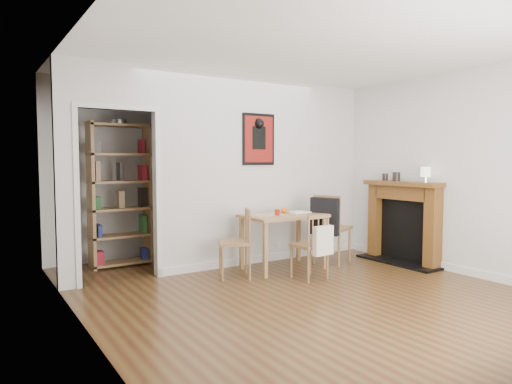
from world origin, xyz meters
TOP-DOWN VIEW (x-y plane):
  - ground at (0.00, 0.00)m, footprint 5.20×5.20m
  - room_shell at (0.10, 1.34)m, footprint 5.20×5.20m
  - dining_table at (0.49, 0.86)m, footprint 1.08×0.69m
  - chair_left at (-0.29, 0.82)m, footprint 0.57×0.57m
  - chair_right at (1.26, 0.77)m, footprint 0.69×0.65m
  - chair_front at (0.46, 0.26)m, footprint 0.43×0.48m
  - bookshelf at (-1.28, 2.24)m, footprint 0.83×0.33m
  - fireplace at (2.16, 0.25)m, footprint 0.45×1.25m
  - red_glass at (0.35, 0.80)m, footprint 0.06×0.06m
  - orange_fruit at (0.58, 0.97)m, footprint 0.09×0.09m
  - placemat at (0.28, 0.95)m, footprint 0.46×0.36m
  - notebook at (0.79, 0.91)m, footprint 0.29×0.22m
  - mantel_lamp at (2.11, -0.14)m, footprint 0.13×0.13m
  - ceramic_jar_a at (2.08, 0.33)m, footprint 0.11×0.11m
  - ceramic_jar_b at (2.11, 0.56)m, footprint 0.08×0.08m

SIDE VIEW (x-z plane):
  - ground at x=0.00m, z-range 0.00..0.00m
  - chair_front at x=0.46m, z-range 0.01..0.82m
  - chair_left at x=-0.29m, z-range 0.00..0.86m
  - chair_right at x=1.26m, z-range 0.02..1.00m
  - fireplace at x=2.16m, z-range 0.04..1.20m
  - dining_table at x=0.49m, z-range 0.28..1.02m
  - placemat at x=0.28m, z-range 0.74..0.74m
  - notebook at x=0.79m, z-range 0.74..0.75m
  - red_glass at x=0.35m, z-range 0.74..0.82m
  - orange_fruit at x=0.58m, z-range 0.74..0.82m
  - bookshelf at x=-1.28m, z-range -0.01..1.96m
  - ceramic_jar_b at x=2.11m, z-range 1.16..1.26m
  - ceramic_jar_a at x=2.08m, z-range 1.16..1.29m
  - mantel_lamp at x=2.11m, z-range 1.18..1.39m
  - room_shell at x=0.10m, z-range -1.30..3.90m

